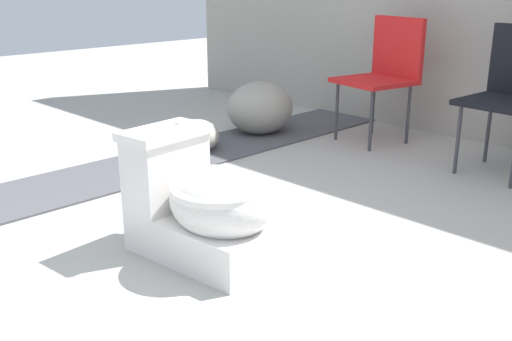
{
  "coord_description": "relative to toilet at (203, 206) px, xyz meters",
  "views": [
    {
      "loc": [
        1.66,
        -1.29,
        1.1
      ],
      "look_at": [
        -0.07,
        0.42,
        0.3
      ],
      "focal_mm": 42.0,
      "sensor_mm": 36.0,
      "label": 1
    }
  ],
  "objects": [
    {
      "name": "ground_plane",
      "position": [
        0.07,
        -0.12,
        -0.22
      ],
      "size": [
        14.0,
        14.0,
        0.0
      ],
      "primitive_type": "plane",
      "color": "#A8A59E"
    },
    {
      "name": "gravel_strip",
      "position": [
        -1.18,
        0.38,
        -0.21
      ],
      "size": [
        0.56,
        8.0,
        0.01
      ],
      "primitive_type": "cube",
      "color": "#4C4C51",
      "rests_on": "ground"
    },
    {
      "name": "toilet",
      "position": [
        0.0,
        0.0,
        0.0
      ],
      "size": [
        0.66,
        0.43,
        0.52
      ],
      "rotation": [
        0.0,
        0.0,
        0.09
      ],
      "color": "white",
      "rests_on": "ground"
    },
    {
      "name": "folding_chair_left",
      "position": [
        -0.54,
        2.06,
        0.29
      ],
      "size": [
        0.52,
        0.52,
        0.83
      ],
      "rotation": [
        0.0,
        0.0,
        -1.78
      ],
      "color": "red",
      "rests_on": "ground"
    },
    {
      "name": "boulder_near",
      "position": [
        -1.22,
        0.96,
        -0.12
      ],
      "size": [
        0.43,
        0.43,
        0.21
      ],
      "primitive_type": "ellipsoid",
      "rotation": [
        0.0,
        0.0,
        2.44
      ],
      "color": "#ADA899",
      "rests_on": "ground"
    },
    {
      "name": "boulder_far",
      "position": [
        -1.26,
        1.58,
        -0.03
      ],
      "size": [
        0.5,
        0.54,
        0.38
      ],
      "primitive_type": "ellipsoid",
      "rotation": [
        0.0,
        0.0,
        1.45
      ],
      "color": "gray",
      "rests_on": "ground"
    }
  ]
}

